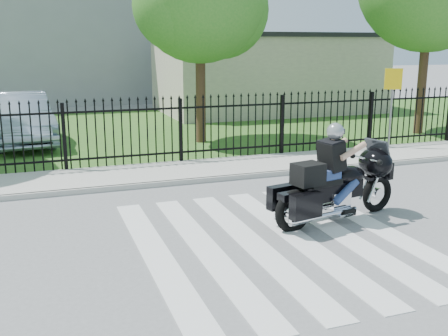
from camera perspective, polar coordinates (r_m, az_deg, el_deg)
name	(u,v)px	position (r m, az deg, el deg)	size (l,w,h in m)	color
ground	(275,241)	(8.89, 5.56, -7.88)	(120.00, 120.00, 0.00)	slate
crosswalk	(275,240)	(8.88, 5.56, -7.84)	(5.00, 5.50, 0.01)	silver
sidewalk	(191,171)	(13.35, -3.56, -0.30)	(40.00, 2.00, 0.12)	#ADAAA3
curb	(203,180)	(12.42, -2.28, -1.33)	(40.00, 0.12, 0.12)	#ADAAA3
grass_strip	(140,131)	(20.06, -9.16, 4.02)	(40.00, 12.00, 0.02)	#285B1F
iron_fence	(181,132)	(14.13, -4.75, 3.92)	(26.00, 0.04, 1.80)	black
building_low	(267,75)	(25.79, 4.66, 10.08)	(10.00, 6.00, 3.50)	beige
building_low_roof	(267,35)	(25.75, 4.74, 14.19)	(10.20, 6.20, 0.20)	black
motorcycle_rider	(335,181)	(9.78, 12.01, -1.37)	(2.82, 1.31, 1.88)	black
parked_car	(20,118)	(18.31, -21.34, 5.04)	(1.75, 5.02, 1.65)	#96A5BD
traffic_sign	(393,91)	(16.63, 17.88, 7.94)	(0.50, 0.23, 2.38)	slate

